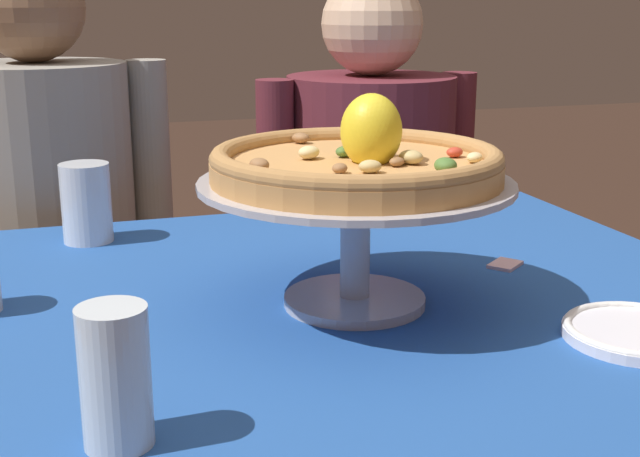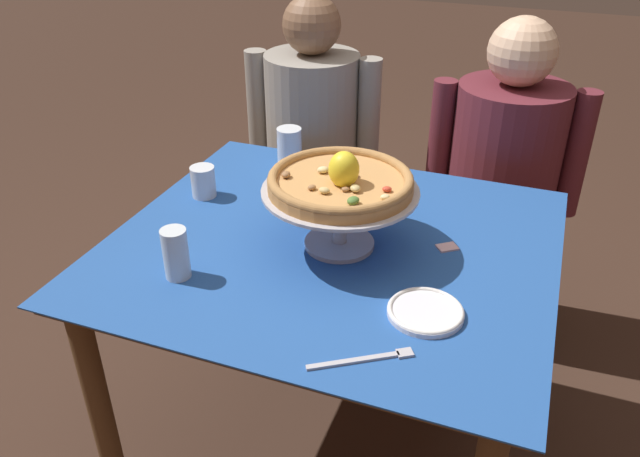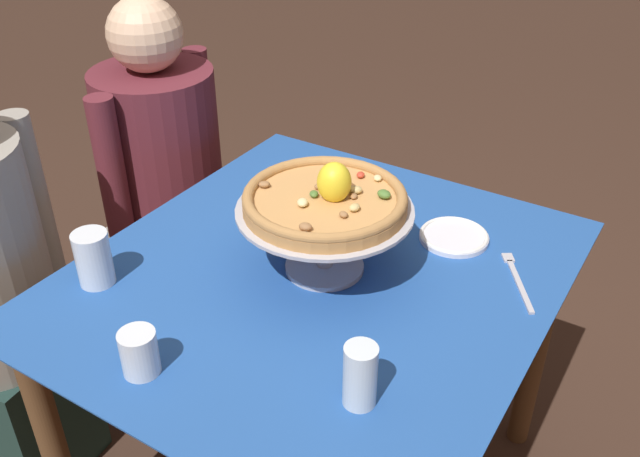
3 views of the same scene
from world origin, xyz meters
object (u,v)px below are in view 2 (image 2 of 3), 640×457
Objects in this scene: water_glass_front_left at (176,256)px; diner_right at (500,189)px; pizza_stand at (340,205)px; dinner_fork at (366,359)px; pizza at (341,181)px; water_glass_side_left at (203,183)px; diner_left at (313,164)px; water_glass_back_left at (289,150)px; side_plate at (426,311)px; sugar_packet at (447,247)px.

diner_right reaches higher than water_glass_front_left.
pizza_stand is 0.44m from dinner_fork.
pizza is 2.81× the size of water_glass_front_left.
water_glass_side_left is 0.68m from diner_left.
diner_left reaches higher than water_glass_side_left.
pizza reaches higher than pizza_stand.
side_plate is (0.57, -0.60, -0.04)m from water_glass_back_left.
dinner_fork reaches higher than sugar_packet.
sugar_packet is 0.94m from diner_left.
water_glass_front_left is 0.75× the size of side_plate.
sugar_packet is (-0.01, 0.28, -0.01)m from side_plate.
water_glass_front_left is 1.38× the size of water_glass_side_left.
water_glass_side_left reaches higher than dinner_fork.
diner_right is at bearing 83.45° from dinner_fork.
water_glass_front_left is at bearing -120.70° from diner_right.
pizza_stand is 2.32× the size of side_plate.
diner_left reaches higher than water_glass_front_left.
dinner_fork is 1.28m from diner_left.
water_glass_front_left is at bearing -148.74° from sugar_packet.
dinner_fork is at bearing -63.62° from pizza_stand.
pizza_stand is at bearing -162.31° from sugar_packet.
diner_left is at bearing 100.19° from water_glass_back_left.
diner_left is at bearing 115.95° from pizza.
water_glass_front_left reaches higher than side_plate.
diner_left is (-0.37, 0.76, -0.28)m from pizza_stand.
dinner_fork is (0.49, -0.78, -0.05)m from water_glass_back_left.
water_glass_side_left is 1.06m from diner_right.
water_glass_side_left is at bearing 142.23° from dinner_fork.
dinner_fork is (0.50, -0.12, -0.05)m from water_glass_front_left.
pizza_stand is 7.66× the size of sugar_packet.
water_glass_back_left is at bearing 89.65° from water_glass_front_left.
water_glass_back_left is 0.32m from water_glass_side_left.
diner_right is (0.63, 1.07, -0.22)m from water_glass_front_left.
pizza_stand is 0.50m from water_glass_back_left.
pizza reaches higher than water_glass_back_left.
diner_right is at bearing 59.30° from water_glass_front_left.
pizza reaches higher than water_glass_side_left.
water_glass_front_left is at bearing 166.48° from dinner_fork.
pizza is (0.00, -0.00, 0.07)m from pizza_stand.
pizza_stand is at bearing 116.38° from dinner_fork.
sugar_packet is at bearing 91.41° from side_plate.
diner_left reaches higher than pizza_stand.
pizza_stand is at bearing 40.34° from water_glass_front_left.
side_plate is 3.30× the size of sugar_packet.
diner_right is at bearing 41.39° from water_glass_side_left.
pizza_stand is 1.09× the size of pizza.
diner_left is 0.70m from diner_right.
side_plate is 1.02m from diner_right.
pizza is 0.49m from water_glass_side_left.
water_glass_back_left is 0.11× the size of diner_right.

